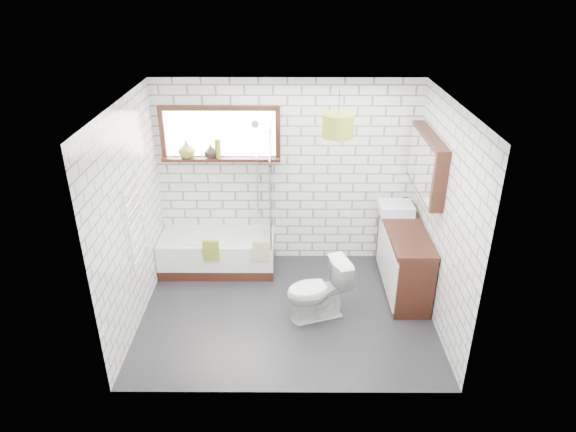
{
  "coord_description": "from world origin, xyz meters",
  "views": [
    {
      "loc": [
        0.04,
        -5.01,
        3.72
      ],
      "look_at": [
        0.01,
        0.25,
        1.14
      ],
      "focal_mm": 32.0,
      "sensor_mm": 36.0,
      "label": 1
    }
  ],
  "objects_px": {
    "bathtub": "(218,252)",
    "vanity": "(403,257)",
    "pendant": "(338,125)",
    "toilet": "(317,290)",
    "basin": "(396,208)"
  },
  "relations": [
    {
      "from": "vanity",
      "to": "toilet",
      "type": "height_order",
      "value": "vanity"
    },
    {
      "from": "bathtub",
      "to": "vanity",
      "type": "distance_m",
      "value": 2.44
    },
    {
      "from": "vanity",
      "to": "basin",
      "type": "height_order",
      "value": "basin"
    },
    {
      "from": "pendant",
      "to": "vanity",
      "type": "bearing_deg",
      "value": -4.05
    },
    {
      "from": "toilet",
      "to": "pendant",
      "type": "relative_size",
      "value": 2.03
    },
    {
      "from": "vanity",
      "to": "basin",
      "type": "xyz_separation_m",
      "value": [
        -0.06,
        0.43,
        0.48
      ]
    },
    {
      "from": "vanity",
      "to": "toilet",
      "type": "bearing_deg",
      "value": -149.27
    },
    {
      "from": "bathtub",
      "to": "toilet",
      "type": "relative_size",
      "value": 2.06
    },
    {
      "from": "basin",
      "to": "toilet",
      "type": "xyz_separation_m",
      "value": [
        -1.05,
        -1.09,
        -0.54
      ]
    },
    {
      "from": "bathtub",
      "to": "pendant",
      "type": "height_order",
      "value": "pendant"
    },
    {
      "from": "basin",
      "to": "toilet",
      "type": "bearing_deg",
      "value": -133.98
    },
    {
      "from": "bathtub",
      "to": "toilet",
      "type": "xyz_separation_m",
      "value": [
        1.29,
        -1.07,
        0.12
      ]
    },
    {
      "from": "basin",
      "to": "toilet",
      "type": "distance_m",
      "value": 1.6
    },
    {
      "from": "bathtub",
      "to": "pendant",
      "type": "relative_size",
      "value": 4.2
    },
    {
      "from": "basin",
      "to": "toilet",
      "type": "relative_size",
      "value": 0.59
    }
  ]
}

